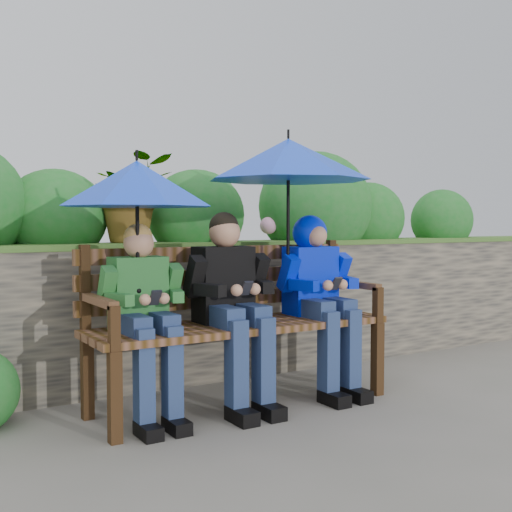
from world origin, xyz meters
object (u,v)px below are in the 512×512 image
park_bench (235,312)px  boy_middle (232,298)px  boy_right (319,286)px  umbrella_right (288,160)px  umbrella_left (137,184)px  boy_left (144,309)px

park_bench → boy_middle: size_ratio=1.59×
boy_right → umbrella_right: size_ratio=1.12×
umbrella_left → boy_middle: bearing=-3.0°
boy_left → umbrella_right: (1.03, 0.04, 0.92)m
boy_middle → umbrella_left: size_ratio=1.39×
park_bench → boy_middle: bearing=-127.8°
boy_left → boy_right: size_ratio=0.95×
boy_left → boy_right: boy_right is taller
boy_middle → umbrella_right: bearing=5.6°
boy_middle → umbrella_left: (-0.61, 0.03, 0.70)m
boy_middle → umbrella_right: (0.46, 0.04, 0.89)m
umbrella_right → park_bench: bearing=171.4°
boy_left → boy_right: (1.27, 0.01, 0.07)m
umbrella_left → umbrella_right: (1.06, 0.01, 0.19)m
boy_right → umbrella_right: 0.88m
boy_right → umbrella_right: umbrella_right is taller
park_bench → boy_right: size_ratio=1.61×
umbrella_right → boy_middle: bearing=-174.4°
boy_right → umbrella_left: size_ratio=1.37×
umbrella_right → boy_right: bearing=-7.2°
park_bench → boy_left: boy_left is taller
park_bench → boy_left: 0.67m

